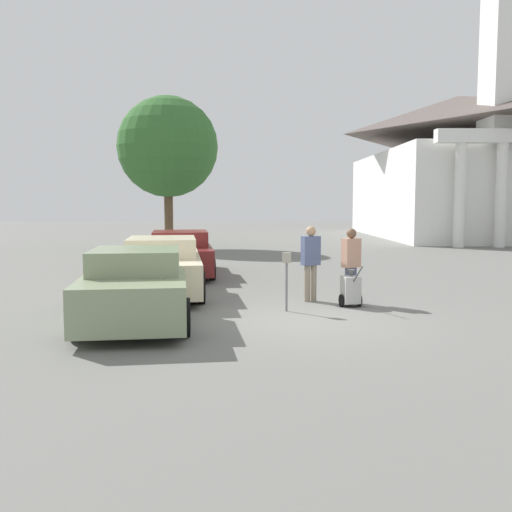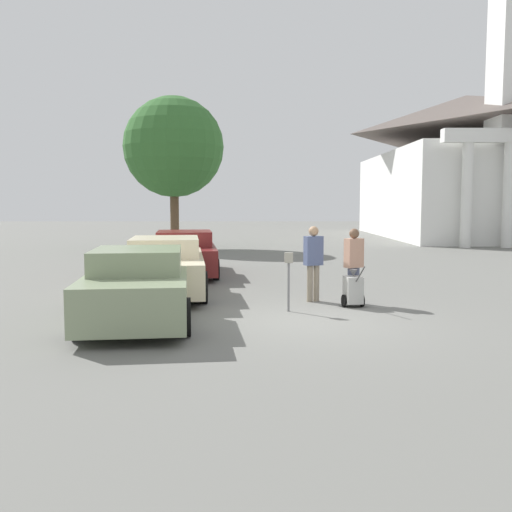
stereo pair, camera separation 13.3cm
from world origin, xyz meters
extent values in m
plane|color=slate|center=(0.00, 0.00, 0.00)|extent=(120.00, 120.00, 0.00)
cube|color=gray|center=(-3.17, 0.03, 0.59)|extent=(2.44, 4.97, 0.80)
cube|color=gray|center=(-3.15, -0.16, 1.22)|extent=(1.88, 2.19, 0.45)
cylinder|color=black|center=(-4.26, 1.39, 0.34)|extent=(0.26, 0.70, 0.68)
cylinder|color=black|center=(-2.43, 1.61, 0.34)|extent=(0.26, 0.70, 0.68)
cylinder|color=black|center=(-3.91, -1.55, 0.34)|extent=(0.26, 0.70, 0.68)
cylinder|color=black|center=(-2.08, -1.33, 0.34)|extent=(0.26, 0.70, 0.68)
cube|color=beige|center=(-3.17, 3.39, 0.60)|extent=(2.49, 5.34, 0.78)
cube|color=beige|center=(-3.15, 3.18, 1.22)|extent=(1.91, 2.35, 0.46)
cylinder|color=black|center=(-4.28, 4.86, 0.38)|extent=(0.27, 0.77, 0.75)
cylinder|color=black|center=(-2.44, 5.08, 0.38)|extent=(0.27, 0.77, 0.75)
cylinder|color=black|center=(-3.90, 1.69, 0.38)|extent=(0.27, 0.77, 0.75)
cylinder|color=black|center=(-2.06, 1.91, 0.38)|extent=(0.27, 0.77, 0.75)
cube|color=maroon|center=(-3.17, 7.29, 0.57)|extent=(2.50, 5.06, 0.78)
cube|color=maroon|center=(-3.15, 7.09, 1.19)|extent=(1.94, 2.23, 0.47)
cylinder|color=black|center=(-4.29, 8.67, 0.32)|extent=(0.26, 0.67, 0.65)
cylinder|color=black|center=(-2.41, 8.90, 0.32)|extent=(0.26, 0.67, 0.65)
cylinder|color=black|center=(-3.94, 5.68, 0.32)|extent=(0.26, 0.67, 0.65)
cylinder|color=black|center=(-2.05, 5.90, 0.32)|extent=(0.26, 0.67, 0.65)
cylinder|color=slate|center=(-0.15, 0.93, 0.53)|extent=(0.05, 0.05, 1.05)
cube|color=gray|center=(-0.15, 0.93, 1.16)|extent=(0.18, 0.09, 0.22)
cylinder|color=gray|center=(0.58, 2.21, 0.43)|extent=(0.14, 0.14, 0.86)
cylinder|color=gray|center=(0.42, 2.14, 0.43)|extent=(0.14, 0.14, 0.86)
cube|color=#4C597F|center=(0.50, 2.17, 1.21)|extent=(0.47, 0.36, 0.68)
sphere|color=tan|center=(0.50, 2.17, 1.66)|extent=(0.23, 0.23, 0.23)
cylinder|color=#515670|center=(1.48, 1.92, 0.42)|extent=(0.14, 0.14, 0.84)
cylinder|color=#515670|center=(1.33, 1.83, 0.42)|extent=(0.14, 0.14, 0.84)
cube|color=tan|center=(1.40, 1.87, 1.18)|extent=(0.47, 0.40, 0.67)
sphere|color=brown|center=(1.40, 1.87, 1.63)|extent=(0.23, 0.23, 0.23)
cube|color=#B2B2AD|center=(1.33, 1.48, 0.38)|extent=(0.42, 0.49, 0.60)
cone|color=#59595B|center=(1.33, 1.48, 0.76)|extent=(0.18, 0.18, 0.16)
cylinder|color=#4C4C4C|center=(1.40, 1.02, 0.78)|extent=(0.11, 0.59, 0.43)
cylinder|color=black|center=(1.12, 1.45, 0.14)|extent=(0.09, 0.28, 0.28)
cylinder|color=black|center=(1.54, 1.51, 0.14)|extent=(0.09, 0.28, 0.28)
cube|color=white|center=(13.27, 27.95, 2.84)|extent=(10.77, 17.88, 5.68)
pyramid|color=#564C47|center=(13.27, 27.95, 8.23)|extent=(10.99, 18.24, 2.55)
cylinder|color=white|center=(10.04, 18.41, 2.70)|extent=(0.56, 0.56, 5.39)
cylinder|color=white|center=(12.19, 18.41, 2.70)|extent=(0.56, 0.56, 5.39)
cylinder|color=brown|center=(-4.99, 17.88, 1.49)|extent=(0.44, 0.44, 2.98)
sphere|color=#33662D|center=(-4.99, 17.88, 5.12)|extent=(5.04, 5.04, 5.04)
camera|label=1|loc=(-0.98, -11.15, 2.33)|focal=40.00mm
camera|label=2|loc=(-0.85, -11.16, 2.33)|focal=40.00mm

